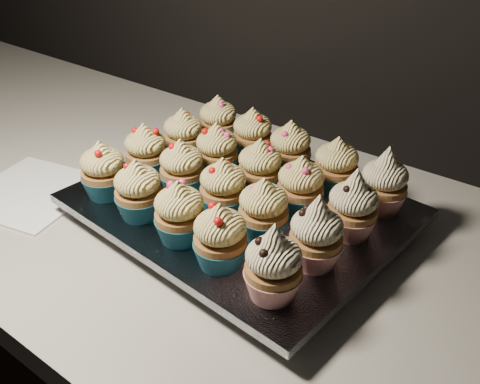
{
  "coord_description": "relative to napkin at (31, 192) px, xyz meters",
  "views": [
    {
      "loc": [
        0.39,
        1.2,
        1.33
      ],
      "look_at": [
        0.01,
        1.7,
        0.95
      ],
      "focal_mm": 40.0,
      "sensor_mm": 36.0,
      "label": 1
    }
  ],
  "objects": [
    {
      "name": "cupcake_9",
      "position": [
        0.45,
        0.08,
        0.07
      ],
      "size": [
        0.06,
        0.06,
        0.1
      ],
      "color": "#A11916",
      "rests_on": "foil_lining"
    },
    {
      "name": "cupcake_8",
      "position": [
        0.37,
        0.09,
        0.07
      ],
      "size": [
        0.06,
        0.06,
        0.08
      ],
      "color": "#185A71",
      "rests_on": "foil_lining"
    },
    {
      "name": "cupcake_0",
      "position": [
        0.14,
        0.03,
        0.07
      ],
      "size": [
        0.06,
        0.06,
        0.08
      ],
      "color": "#185A71",
      "rests_on": "foil_lining"
    },
    {
      "name": "napkin",
      "position": [
        0.0,
        0.0,
        0.0
      ],
      "size": [
        0.2,
        0.2,
        0.0
      ],
      "primitive_type": "cube",
      "rotation": [
        0.0,
        0.0,
        0.22
      ],
      "color": "white",
      "rests_on": "worktop"
    },
    {
      "name": "cupcake_3",
      "position": [
        0.37,
        0.01,
        0.07
      ],
      "size": [
        0.06,
        0.06,
        0.08
      ],
      "color": "#185A71",
      "rests_on": "foil_lining"
    },
    {
      "name": "cupcake_1",
      "position": [
        0.22,
        0.03,
        0.07
      ],
      "size": [
        0.06,
        0.06,
        0.08
      ],
      "color": "#185A71",
      "rests_on": "foil_lining"
    },
    {
      "name": "cupcake_16",
      "position": [
        0.24,
        0.25,
        0.07
      ],
      "size": [
        0.06,
        0.06,
        0.08
      ],
      "color": "#185A71",
      "rests_on": "foil_lining"
    },
    {
      "name": "cupcake_2",
      "position": [
        0.3,
        0.02,
        0.07
      ],
      "size": [
        0.06,
        0.06,
        0.08
      ],
      "color": "#185A71",
      "rests_on": "foil_lining"
    },
    {
      "name": "cupcake_10",
      "position": [
        0.15,
        0.18,
        0.07
      ],
      "size": [
        0.06,
        0.06,
        0.08
      ],
      "color": "#185A71",
      "rests_on": "foil_lining"
    },
    {
      "name": "cupcake_14",
      "position": [
        0.46,
        0.16,
        0.07
      ],
      "size": [
        0.06,
        0.06,
        0.1
      ],
      "color": "#A11916",
      "rests_on": "foil_lining"
    },
    {
      "name": "cupcake_5",
      "position": [
        0.15,
        0.11,
        0.07
      ],
      "size": [
        0.06,
        0.06,
        0.08
      ],
      "color": "#185A71",
      "rests_on": "foil_lining"
    },
    {
      "name": "cupcake_12",
      "position": [
        0.31,
        0.17,
        0.07
      ],
      "size": [
        0.06,
        0.06,
        0.08
      ],
      "color": "#185A71",
      "rests_on": "foil_lining"
    },
    {
      "name": "foil_lining",
      "position": [
        0.3,
        0.13,
        0.03
      ],
      "size": [
        0.45,
        0.37,
        0.01
      ],
      "primitive_type": "cube",
      "rotation": [
        0.0,
        0.0,
        -0.08
      ],
      "color": "silver",
      "rests_on": "baking_tray"
    },
    {
      "name": "worktop",
      "position": [
        0.29,
        0.13,
        -0.02
      ],
      "size": [
        2.44,
        0.64,
        0.04
      ],
      "primitive_type": "cube",
      "color": "beige",
      "rests_on": "cabinet"
    },
    {
      "name": "cupcake_13",
      "position": [
        0.38,
        0.16,
        0.07
      ],
      "size": [
        0.06,
        0.06,
        0.08
      ],
      "color": "#185A71",
      "rests_on": "foil_lining"
    },
    {
      "name": "cupcake_15",
      "position": [
        0.16,
        0.26,
        0.07
      ],
      "size": [
        0.06,
        0.06,
        0.08
      ],
      "color": "#185A71",
      "rests_on": "foil_lining"
    },
    {
      "name": "cupcake_18",
      "position": [
        0.39,
        0.24,
        0.07
      ],
      "size": [
        0.06,
        0.06,
        0.08
      ],
      "color": "#185A71",
      "rests_on": "foil_lining"
    },
    {
      "name": "cupcake_19",
      "position": [
        0.46,
        0.23,
        0.07
      ],
      "size": [
        0.06,
        0.06,
        0.1
      ],
      "color": "#A11916",
      "rests_on": "foil_lining"
    },
    {
      "name": "cupcake_17",
      "position": [
        0.31,
        0.25,
        0.07
      ],
      "size": [
        0.06,
        0.06,
        0.08
      ],
      "color": "#185A71",
      "rests_on": "foil_lining"
    },
    {
      "name": "cupcake_7",
      "position": [
        0.3,
        0.1,
        0.07
      ],
      "size": [
        0.06,
        0.06,
        0.08
      ],
      "color": "#185A71",
      "rests_on": "foil_lining"
    },
    {
      "name": "cupcake_11",
      "position": [
        0.23,
        0.17,
        0.07
      ],
      "size": [
        0.06,
        0.06,
        0.08
      ],
      "color": "#185A71",
      "rests_on": "foil_lining"
    },
    {
      "name": "baking_tray",
      "position": [
        0.3,
        0.13,
        0.01
      ],
      "size": [
        0.42,
        0.33,
        0.02
      ],
      "primitive_type": "cube",
      "rotation": [
        0.0,
        0.0,
        -0.08
      ],
      "color": "black",
      "rests_on": "worktop"
    },
    {
      "name": "cupcake_4",
      "position": [
        0.44,
        0.01,
        0.07
      ],
      "size": [
        0.06,
        0.06,
        0.1
      ],
      "color": "#A11916",
      "rests_on": "foil_lining"
    },
    {
      "name": "cupcake_6",
      "position": [
        0.22,
        0.1,
        0.07
      ],
      "size": [
        0.06,
        0.06,
        0.08
      ],
      "color": "#185A71",
      "rests_on": "foil_lining"
    }
  ]
}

